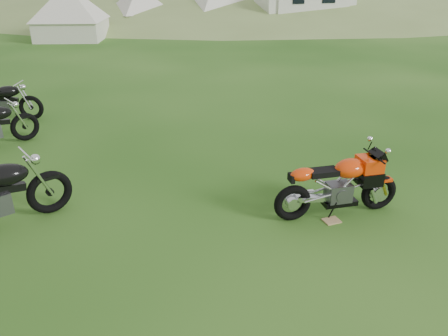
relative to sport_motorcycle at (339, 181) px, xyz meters
name	(u,v)px	position (x,y,z in m)	size (l,w,h in m)	color
ground	(261,224)	(-1.11, 0.19, -0.53)	(120.00, 120.00, 0.00)	#1A490F
sport_motorcycle	(339,181)	(0.00, 0.00, 0.00)	(1.78, 0.45, 1.07)	#ED3908
plywood_board	(332,221)	(-0.16, -0.15, -0.53)	(0.23, 0.18, 0.02)	tan
vintage_moto_d	(2,100)	(-4.40, 6.59, -0.07)	(1.77, 0.41, 0.93)	black
tent_left	(70,11)	(-1.51, 18.65, 0.74)	(2.95, 2.95, 2.55)	silver
tent_mid	(139,6)	(2.50, 21.42, 0.67)	(2.78, 2.78, 2.41)	silver
tent_right	(217,1)	(6.77, 20.23, 0.88)	(3.27, 3.27, 2.84)	silver
caravan	(305,5)	(10.91, 17.49, 0.71)	(5.34, 2.38, 2.50)	silver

